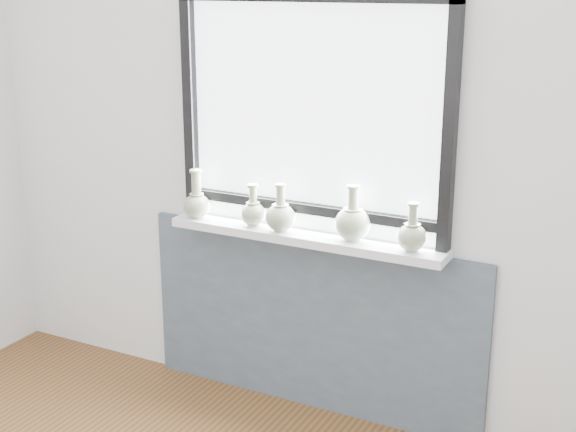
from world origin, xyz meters
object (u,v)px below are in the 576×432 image
at_px(vase_e, 412,235).
at_px(windowsill, 304,237).
at_px(vase_b, 253,212).
at_px(vase_a, 197,202).
at_px(vase_c, 280,216).
at_px(vase_d, 353,222).

bearing_deg(vase_e, windowsill, 178.28).
bearing_deg(vase_b, vase_a, -177.48).
distance_m(windowsill, vase_a, 0.57).
distance_m(vase_b, vase_c, 0.15).
height_order(vase_a, vase_e, vase_a).
height_order(vase_a, vase_d, vase_d).
height_order(windowsill, vase_d, vase_d).
bearing_deg(vase_a, windowsill, 2.26).
bearing_deg(vase_d, vase_a, -178.10).
bearing_deg(vase_e, vase_a, -179.64).
relative_size(vase_d, vase_e, 1.18).
xyz_separation_m(vase_b, vase_c, (0.15, -0.02, 0.01)).
bearing_deg(vase_b, windowsill, 1.96).
bearing_deg(vase_e, vase_c, -178.82).
bearing_deg(vase_b, vase_d, 1.53).
distance_m(windowsill, vase_e, 0.52).
bearing_deg(windowsill, vase_e, -1.72).
distance_m(windowsill, vase_b, 0.27).
relative_size(windowsill, vase_e, 6.34).
distance_m(vase_b, vase_e, 0.77).
distance_m(windowsill, vase_d, 0.25).
bearing_deg(vase_b, vase_c, -7.14).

